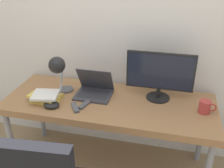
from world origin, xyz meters
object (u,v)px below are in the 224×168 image
Objects in this scene: monitor at (160,74)px; mug at (205,107)px; laptop at (94,90)px; game_controller at (51,105)px; desk_lamp at (58,68)px; book_stack at (46,97)px.

monitor reaches higher than mug.
laptop is 0.58m from monitor.
mug is (0.37, -0.14, -0.17)m from monitor.
mug is at bearing 9.84° from game_controller.
monitor is 4.12× the size of mug.
monitor is 0.85m from desk_lamp.
game_controller is at bearing -134.89° from laptop.
book_stack is at bearing -174.49° from mug.
laptop is at bearing 45.11° from game_controller.
game_controller is at bearing -170.16° from mug.
desk_lamp is (-0.27, -0.10, 0.22)m from laptop.
desk_lamp reaches higher than book_stack.
monitor is 0.92m from game_controller.
laptop is 0.40m from game_controller.
mug is (1.29, 0.12, 0.01)m from book_stack.
book_stack is at bearing -163.73° from monitor.
book_stack is (-0.37, -0.20, -0.01)m from laptop.
book_stack is at bearing -135.74° from desk_lamp.
game_controller is (-0.83, -0.35, -0.21)m from monitor.
desk_lamp is 2.75× the size of mug.
book_stack is 2.08× the size of mug.
mug reaches higher than book_stack.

